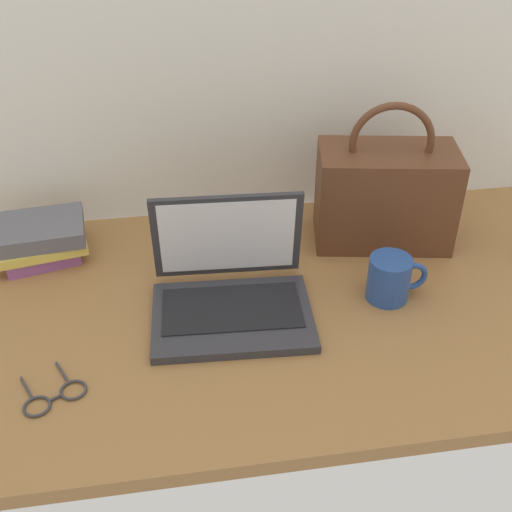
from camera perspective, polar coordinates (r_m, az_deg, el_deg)
desk at (r=1.32m, az=2.27°, el=-4.58°), size 1.60×0.76×0.03m
laptop at (r=1.28m, az=-2.25°, el=-2.85°), size 0.32×0.27×0.22m
coffee_mug at (r=1.33m, az=11.74°, el=-1.94°), size 0.12×0.09×0.09m
eyeglasses at (r=1.17m, az=-17.30°, el=-11.72°), size 0.13×0.13×0.01m
handbag at (r=1.47m, az=11.28°, el=5.37°), size 0.32×0.21×0.33m
book_stack at (r=1.50m, az=-18.63°, el=1.43°), size 0.22×0.18×0.09m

